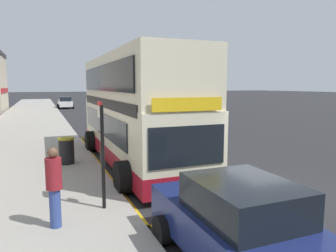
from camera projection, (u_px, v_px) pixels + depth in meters
name	position (u px, v px, depth m)	size (l,w,h in m)	color
ground_plane	(94.00, 112.00, 38.76)	(260.00, 260.00, 0.00)	#28282B
pavement_near	(32.00, 113.00, 36.13)	(6.00, 76.00, 0.14)	#A39E93
double_decker_bus	(134.00, 113.00, 12.98)	(3.26, 10.31, 4.40)	beige
bus_bay_markings	(132.00, 159.00, 13.69)	(3.10, 13.27, 0.01)	gold
bus_stop_sign	(102.00, 146.00, 7.75)	(0.09, 0.51, 2.67)	black
parked_car_teal_kerbside	(189.00, 116.00, 24.59)	(2.09, 4.20, 1.62)	#196066
parked_car_white_distant	(65.00, 103.00, 44.15)	(2.09, 4.20, 1.62)	silver
parked_car_navy_far	(240.00, 226.00, 5.38)	(2.09, 4.20, 1.62)	navy
pedestrian_waiting_near_sign	(54.00, 184.00, 6.70)	(0.34, 0.34, 1.77)	#33478C
litter_bin	(67.00, 150.00, 12.30)	(0.62, 0.62, 1.04)	black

